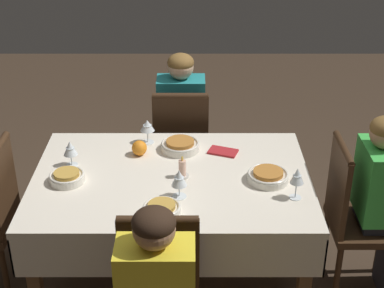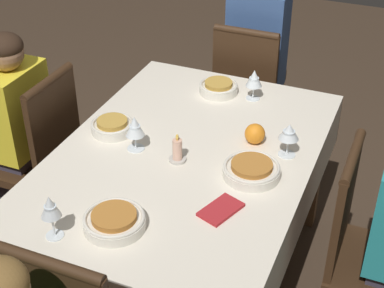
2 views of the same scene
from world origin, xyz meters
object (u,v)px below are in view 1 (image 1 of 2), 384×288
object	(u,v)px
wine_glass_west	(73,149)
bowl_north	(183,145)
chair_north	(184,146)
bowl_south	(164,209)
orange_fruit	(142,148)
wine_glass_south	(182,179)
wine_glass_north	(150,126)
candle_centerpiece	(185,170)
chair_east	(357,215)
person_child_teal	(184,123)
bowl_west	(69,177)
wine_glass_east	(300,177)
dining_table	(174,190)
bowl_east	(270,176)
napkin_red_folded	(225,152)

from	to	relation	value
wine_glass_west	bowl_north	bearing A→B (deg)	17.08
chair_north	bowl_south	distance (m)	1.10
orange_fruit	bowl_south	bearing A→B (deg)	-75.49
wine_glass_south	wine_glass_north	world-z (taller)	wine_glass_south
bowl_south	candle_centerpiece	size ratio (longest dim) A/B	1.46
chair_east	bowl_north	size ratio (longest dim) A/B	4.28
chair_north	person_child_teal	xyz separation A→B (m)	(0.00, 0.15, 0.09)
wine_glass_north	orange_fruit	world-z (taller)	wine_glass_north
bowl_west	wine_glass_south	bearing A→B (deg)	-13.76
chair_north	bowl_west	size ratio (longest dim) A/B	5.20
chair_north	candle_centerpiece	world-z (taller)	chair_north
person_child_teal	wine_glass_south	world-z (taller)	person_child_teal
person_child_teal	wine_glass_east	xyz separation A→B (m)	(0.56, -1.09, 0.24)
bowl_west	bowl_south	world-z (taller)	same
dining_table	bowl_south	distance (m)	0.36
dining_table	bowl_east	xyz separation A→B (m)	(0.49, -0.04, 0.11)
person_child_teal	orange_fruit	distance (m)	0.71
bowl_north	candle_centerpiece	xyz separation A→B (m)	(0.02, -0.29, 0.01)
dining_table	napkin_red_folded	world-z (taller)	napkin_red_folded
bowl_south	napkin_red_folded	bearing A→B (deg)	62.49
person_child_teal	wine_glass_north	size ratio (longest dim) A/B	7.80
wine_glass_east	wine_glass_south	bearing A→B (deg)	178.96
bowl_west	bowl_east	world-z (taller)	same
bowl_south	person_child_teal	bearing A→B (deg)	86.80
bowl_south	bowl_north	size ratio (longest dim) A/B	0.82
bowl_west	wine_glass_north	xyz separation A→B (m)	(0.38, 0.42, 0.07)
person_child_teal	wine_glass_west	world-z (taller)	person_child_teal
chair_north	napkin_red_folded	size ratio (longest dim) A/B	5.22
wine_glass_south	bowl_east	distance (m)	0.47
chair_east	orange_fruit	world-z (taller)	chair_east
person_child_teal	bowl_south	bearing A→B (deg)	86.80
orange_fruit	bowl_west	bearing A→B (deg)	-140.39
candle_centerpiece	napkin_red_folded	xyz separation A→B (m)	(0.22, 0.26, -0.03)
chair_north	wine_glass_south	world-z (taller)	chair_north
bowl_north	wine_glass_north	size ratio (longest dim) A/B	1.53
bowl_north	napkin_red_folded	size ratio (longest dim) A/B	1.22
chair_north	wine_glass_north	world-z (taller)	chair_north
bowl_south	candle_centerpiece	world-z (taller)	candle_centerpiece
wine_glass_west	orange_fruit	xyz separation A→B (m)	(0.35, 0.12, -0.06)
candle_centerpiece	orange_fruit	bearing A→B (deg)	135.17
wine_glass_south	wine_glass_north	xyz separation A→B (m)	(-0.19, 0.56, 0.00)
wine_glass_east	candle_centerpiece	distance (m)	0.58
person_child_teal	napkin_red_folded	xyz separation A→B (m)	(0.24, -0.64, 0.13)
person_child_teal	bowl_north	xyz separation A→B (m)	(0.00, -0.60, 0.15)
person_child_teal	bowl_north	distance (m)	0.62
bowl_south	napkin_red_folded	xyz separation A→B (m)	(0.31, 0.59, -0.02)
person_child_teal	candle_centerpiece	bearing A→B (deg)	91.30
wine_glass_east	orange_fruit	xyz separation A→B (m)	(-0.78, 0.43, -0.07)
wine_glass_south	wine_glass_north	bearing A→B (deg)	108.48
wine_glass_south	bowl_east	world-z (taller)	wine_glass_south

